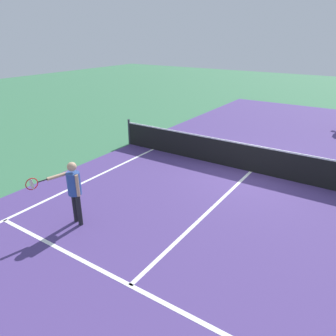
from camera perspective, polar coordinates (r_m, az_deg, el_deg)
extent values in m
plane|color=#38724C|center=(11.26, 14.54, -0.63)|extent=(60.00, 60.00, 0.00)
cube|color=#4C387A|center=(11.26, 14.54, -0.63)|extent=(10.62, 24.40, 0.00)
cube|color=white|center=(9.35, -24.75, -7.18)|extent=(0.10, 11.89, 0.01)
cube|color=white|center=(6.41, -6.75, -20.07)|extent=(8.22, 0.10, 0.01)
cube|color=white|center=(8.58, 7.15, -7.77)|extent=(0.10, 6.40, 0.01)
cylinder|color=#33383D|center=(13.59, -6.94, 6.42)|extent=(0.09, 0.09, 1.07)
cube|color=black|center=(11.09, 14.77, 1.53)|extent=(10.69, 0.02, 0.91)
cube|color=white|center=(10.93, 15.02, 3.87)|extent=(10.69, 0.03, 0.05)
cylinder|color=black|center=(8.10, -15.52, -7.28)|extent=(0.11, 0.11, 0.80)
cylinder|color=black|center=(8.27, -16.27, -6.70)|extent=(0.11, 0.11, 0.80)
cylinder|color=#2D4C99|center=(7.88, -16.43, -2.68)|extent=(0.32, 0.32, 0.56)
sphere|color=tan|center=(7.71, -16.79, 0.22)|extent=(0.22, 0.22, 0.22)
cylinder|color=tan|center=(7.73, -15.84, -3.03)|extent=(0.08, 0.08, 0.54)
cylinder|color=tan|center=(7.82, -18.95, -1.33)|extent=(0.20, 0.55, 0.08)
cylinder|color=black|center=(7.69, -21.49, -2.12)|extent=(0.08, 0.22, 0.03)
torus|color=red|center=(7.62, -23.12, -2.63)|extent=(0.08, 0.28, 0.28)
cylinder|color=silver|center=(7.62, -23.12, -2.63)|extent=(0.24, 0.06, 0.25)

